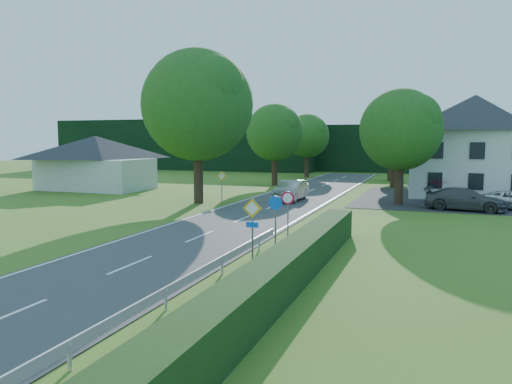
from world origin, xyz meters
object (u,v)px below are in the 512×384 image
at_px(streetlight, 396,145).
at_px(motorcycle, 302,191).
at_px(parked_car_grey, 465,199).
at_px(parasol, 439,192).
at_px(moving_car, 291,190).
at_px(parked_car_silver_a, 435,187).

relative_size(streetlight, motorcycle, 3.74).
distance_m(motorcycle, parked_car_grey, 12.84).
relative_size(motorcycle, parasol, 1.05).
height_order(parked_car_grey, parasol, parasol).
xyz_separation_m(moving_car, parasol, (11.04, 1.86, 0.11)).
height_order(streetlight, motorcycle, streetlight).
bearing_deg(streetlight, parasol, -8.67).
relative_size(moving_car, parked_car_silver_a, 1.08).
bearing_deg(parked_car_grey, parked_car_silver_a, 20.64).
distance_m(moving_car, parasol, 11.20).
distance_m(streetlight, parasol, 4.83).
distance_m(streetlight, moving_car, 8.89).
distance_m(parked_car_silver_a, parasol, 6.06).
bearing_deg(parked_car_silver_a, streetlight, 134.25).
xyz_separation_m(parked_car_silver_a, parked_car_grey, (1.97, -9.05, 0.02)).
distance_m(streetlight, motorcycle, 8.37).
distance_m(moving_car, parked_car_grey, 12.74).
height_order(streetlight, parasol, streetlight).
distance_m(streetlight, parked_car_grey, 7.07).
bearing_deg(moving_car, parked_car_silver_a, 37.52).
bearing_deg(motorcycle, parasol, -7.67).
relative_size(parked_car_silver_a, parked_car_grey, 0.86).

